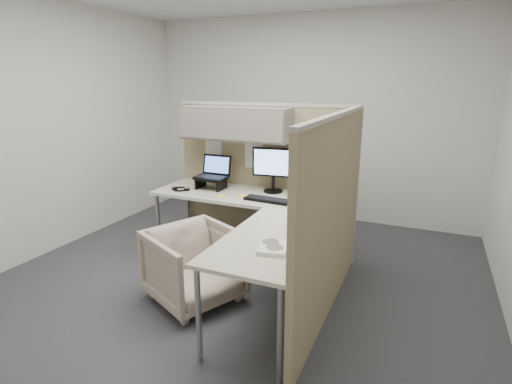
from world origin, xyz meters
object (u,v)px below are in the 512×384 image
at_px(office_chair, 195,262).
at_px(monitor_left, 273,166).
at_px(keyboard, 268,200).
at_px(desk, 253,213).

bearing_deg(office_chair, monitor_left, 11.42).
height_order(monitor_left, keyboard, monitor_left).
height_order(office_chair, monitor_left, monitor_left).
relative_size(office_chair, monitor_left, 1.52).
relative_size(office_chair, keyboard, 1.55).
bearing_deg(keyboard, monitor_left, 105.63).
height_order(desk, monitor_left, monitor_left).
bearing_deg(monitor_left, keyboard, -84.91).
bearing_deg(keyboard, desk, -94.42).
distance_m(monitor_left, keyboard, 0.43).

